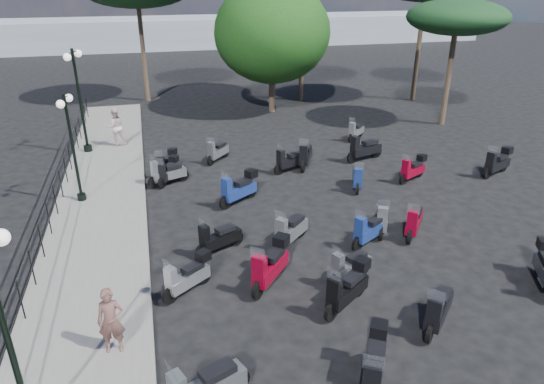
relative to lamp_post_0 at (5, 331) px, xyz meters
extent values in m
plane|color=black|center=(7.07, 5.29, -2.33)|extent=(120.00, 120.00, 0.00)
cube|color=slate|center=(0.57, 8.29, -2.25)|extent=(3.00, 30.00, 0.15)
cylinder|color=black|center=(-0.73, 1.93, -1.63)|extent=(0.04, 0.04, 1.10)
cylinder|color=black|center=(-0.73, 3.30, -1.63)|extent=(0.04, 0.04, 1.10)
cylinder|color=black|center=(-0.73, 4.66, -1.63)|extent=(0.04, 0.04, 1.10)
cylinder|color=black|center=(-0.73, 6.03, -1.63)|extent=(0.04, 0.04, 1.10)
cylinder|color=black|center=(-0.73, 7.40, -1.63)|extent=(0.04, 0.04, 1.10)
cylinder|color=black|center=(-0.73, 8.77, -1.63)|extent=(0.04, 0.04, 1.10)
cylinder|color=black|center=(-0.73, 10.14, -1.63)|extent=(0.04, 0.04, 1.10)
cylinder|color=black|center=(-0.73, 11.51, -1.63)|extent=(0.04, 0.04, 1.10)
cylinder|color=black|center=(-0.73, 12.87, -1.63)|extent=(0.04, 0.04, 1.10)
cylinder|color=black|center=(-0.73, 14.24, -1.63)|extent=(0.04, 0.04, 1.10)
cylinder|color=black|center=(-0.73, 15.61, -1.63)|extent=(0.04, 0.04, 1.10)
cylinder|color=black|center=(-0.73, 16.98, -1.63)|extent=(0.04, 0.04, 1.10)
cylinder|color=black|center=(-0.73, 18.35, -1.63)|extent=(0.04, 0.04, 1.10)
cylinder|color=black|center=(-0.73, 19.72, -1.63)|extent=(0.04, 0.04, 1.10)
cylinder|color=black|center=(-0.73, 21.09, -1.63)|extent=(0.04, 0.04, 1.10)
cube|color=black|center=(-0.73, 8.09, -1.10)|extent=(0.04, 26.00, 0.04)
cube|color=black|center=(-0.73, 8.09, -1.63)|extent=(0.04, 26.00, 0.04)
cylinder|color=black|center=(0.00, 0.00, -0.27)|extent=(0.10, 0.10, 3.81)
sphere|color=white|center=(0.14, 0.40, 1.40)|extent=(0.27, 0.27, 0.27)
cylinder|color=black|center=(-0.06, 9.74, -2.06)|extent=(0.30, 0.30, 0.22)
cylinder|color=black|center=(-0.06, 9.74, -0.32)|extent=(0.10, 0.10, 3.71)
cylinder|color=black|center=(-0.06, 9.74, 1.40)|extent=(0.19, 0.83, 0.04)
sphere|color=white|center=(0.01, 10.15, 1.30)|extent=(0.26, 0.26, 0.26)
sphere|color=white|center=(-0.14, 9.33, 1.30)|extent=(0.26, 0.26, 0.26)
cylinder|color=black|center=(-0.26, 15.08, -2.04)|extent=(0.35, 0.35, 0.27)
cylinder|color=black|center=(-0.26, 15.08, 0.03)|extent=(0.12, 0.12, 4.42)
cylinder|color=black|center=(-0.26, 15.08, 2.08)|extent=(0.37, 0.95, 0.04)
sphere|color=white|center=(-0.10, 15.55, 1.97)|extent=(0.31, 0.31, 0.31)
sphere|color=white|center=(-0.43, 14.61, 1.97)|extent=(0.31, 0.31, 0.31)
imported|color=brown|center=(1.30, 1.73, -1.43)|extent=(0.58, 0.41, 1.49)
imported|color=beige|center=(1.00, 15.57, -1.30)|extent=(0.94, 0.79, 1.74)
cylinder|color=black|center=(3.58, 0.12, -2.06)|extent=(0.52, 0.30, 0.52)
cube|color=black|center=(3.19, -0.04, -1.56)|extent=(0.73, 0.55, 0.15)
plane|color=white|center=(2.39, -0.38, -1.08)|extent=(0.24, 0.41, 0.40)
cylinder|color=black|center=(2.52, 3.23, -2.10)|extent=(0.42, 0.33, 0.44)
cylinder|color=black|center=(3.43, 3.87, -2.10)|extent=(0.42, 0.33, 0.44)
cube|color=#AFB3BA|center=(3.01, 3.58, -1.94)|extent=(1.16, 0.96, 0.32)
cube|color=black|center=(3.14, 3.67, -1.68)|extent=(0.61, 0.55, 0.13)
cube|color=#AFB3BA|center=(2.58, 3.27, -1.68)|extent=(0.33, 0.34, 0.65)
plane|color=white|center=(2.54, 3.24, -1.26)|extent=(0.26, 0.33, 0.34)
cube|color=black|center=(3.44, 3.89, -1.51)|extent=(0.43, 0.42, 0.24)
cylinder|color=black|center=(3.56, 5.08, -2.10)|extent=(0.46, 0.28, 0.46)
cylinder|color=black|center=(4.60, 5.56, -2.10)|extent=(0.46, 0.28, 0.46)
cube|color=black|center=(4.12, 5.34, -1.92)|extent=(1.26, 0.82, 0.32)
cube|color=black|center=(4.27, 5.41, -1.66)|extent=(0.64, 0.50, 0.13)
cube|color=black|center=(3.63, 5.11, -1.66)|extent=(0.31, 0.35, 0.67)
plane|color=white|center=(3.57, 5.08, -1.23)|extent=(0.22, 0.36, 0.36)
cylinder|color=black|center=(2.42, 10.46, -2.09)|extent=(0.48, 0.26, 0.47)
cylinder|color=black|center=(3.53, 10.88, -2.09)|extent=(0.48, 0.26, 0.47)
cube|color=gray|center=(3.02, 10.69, -1.91)|extent=(1.32, 0.76, 0.33)
cube|color=black|center=(3.18, 10.75, -1.64)|extent=(0.66, 0.48, 0.14)
cube|color=gray|center=(2.49, 10.49, -1.64)|extent=(0.31, 0.35, 0.69)
plane|color=white|center=(2.44, 10.47, -1.19)|extent=(0.20, 0.38, 0.37)
cylinder|color=black|center=(2.69, 11.21, -2.11)|extent=(0.30, 0.42, 0.44)
cylinder|color=black|center=(3.26, 12.14, -2.11)|extent=(0.30, 0.42, 0.44)
cube|color=black|center=(3.00, 11.71, -1.94)|extent=(0.87, 1.17, 0.31)
cube|color=black|center=(3.08, 11.84, -1.69)|extent=(0.51, 0.61, 0.13)
cube|color=black|center=(2.73, 11.27, -1.69)|extent=(0.34, 0.31, 0.63)
plane|color=white|center=(2.70, 11.22, -1.28)|extent=(0.33, 0.24, 0.34)
cube|color=black|center=(3.27, 12.15, -1.53)|extent=(0.41, 0.41, 0.24)
cylinder|color=black|center=(6.41, 0.06, -2.07)|extent=(0.35, 0.49, 0.51)
cube|color=black|center=(6.11, -0.43, -1.88)|extent=(1.02, 1.35, 0.36)
cube|color=black|center=(6.21, -0.28, -1.59)|extent=(0.60, 0.70, 0.15)
cube|color=black|center=(5.80, -0.94, -1.59)|extent=(0.39, 0.36, 0.74)
plane|color=white|center=(5.77, -1.00, -1.11)|extent=(0.38, 0.28, 0.39)
cube|color=black|center=(6.42, 0.08, -1.40)|extent=(0.47, 0.48, 0.27)
cylinder|color=black|center=(7.87, 0.42, -2.08)|extent=(0.42, 0.41, 0.49)
cylinder|color=black|center=(8.75, 1.27, -2.08)|extent=(0.42, 0.41, 0.49)
cube|color=black|center=(8.34, 0.88, -1.90)|extent=(1.19, 1.16, 0.34)
cube|color=black|center=(8.47, 1.00, -1.62)|extent=(0.65, 0.64, 0.14)
cube|color=black|center=(7.93, 0.48, -1.62)|extent=(0.37, 0.37, 0.71)
plane|color=white|center=(7.89, 0.44, -1.16)|extent=(0.33, 0.33, 0.38)
cylinder|color=black|center=(4.63, 2.89, -2.06)|extent=(0.42, 0.46, 0.52)
cylinder|color=black|center=(5.48, 3.87, -2.06)|extent=(0.42, 0.46, 0.52)
cube|color=maroon|center=(5.09, 3.42, -1.87)|extent=(1.20, 1.31, 0.37)
cube|color=black|center=(5.21, 3.56, -1.57)|extent=(0.67, 0.70, 0.15)
cube|color=maroon|center=(4.68, 2.95, -1.57)|extent=(0.40, 0.39, 0.76)
plane|color=white|center=(4.64, 2.90, -1.08)|extent=(0.37, 0.34, 0.40)
cube|color=black|center=(5.50, 3.89, -1.37)|extent=(0.50, 0.51, 0.28)
cylinder|color=black|center=(5.70, 4.75, -2.08)|extent=(0.43, 0.41, 0.49)
cylinder|color=black|center=(6.61, 5.58, -2.08)|extent=(0.43, 0.41, 0.49)
cube|color=gray|center=(6.19, 5.20, -1.89)|extent=(1.23, 1.16, 0.35)
cube|color=black|center=(6.32, 5.32, -1.60)|extent=(0.67, 0.65, 0.14)
cube|color=gray|center=(5.76, 4.80, -1.60)|extent=(0.38, 0.38, 0.72)
plane|color=white|center=(5.72, 4.76, -1.14)|extent=(0.32, 0.34, 0.38)
cylinder|color=black|center=(4.70, 8.02, -2.07)|extent=(0.48, 0.37, 0.50)
cylinder|color=black|center=(5.75, 8.73, -2.07)|extent=(0.48, 0.37, 0.50)
cube|color=navy|center=(5.27, 8.40, -1.88)|extent=(1.33, 1.06, 0.36)
cube|color=black|center=(5.42, 8.50, -1.59)|extent=(0.70, 0.61, 0.15)
cube|color=navy|center=(4.77, 8.07, -1.59)|extent=(0.37, 0.39, 0.74)
plane|color=white|center=(4.72, 8.04, -1.12)|extent=(0.29, 0.38, 0.39)
cube|color=black|center=(5.77, 8.74, -1.40)|extent=(0.48, 0.48, 0.27)
cylinder|color=black|center=(4.81, 12.31, -2.10)|extent=(0.37, 0.40, 0.45)
cylinder|color=black|center=(5.56, 13.15, -2.10)|extent=(0.37, 0.40, 0.45)
cube|color=gray|center=(5.22, 12.77, -1.93)|extent=(1.04, 1.12, 0.32)
cube|color=black|center=(5.32, 12.89, -1.67)|extent=(0.58, 0.60, 0.13)
cube|color=gray|center=(4.86, 12.37, -1.67)|extent=(0.35, 0.34, 0.65)
plane|color=white|center=(4.83, 12.33, -1.25)|extent=(0.31, 0.29, 0.35)
cylinder|color=black|center=(6.07, 1.64, -2.08)|extent=(0.47, 0.37, 0.50)
cylinder|color=black|center=(7.08, 2.36, -2.08)|extent=(0.47, 0.37, 0.50)
cube|color=black|center=(6.62, 2.03, -1.89)|extent=(1.30, 1.06, 0.35)
cube|color=black|center=(6.76, 2.13, -1.60)|extent=(0.69, 0.61, 0.14)
cube|color=black|center=(6.14, 1.69, -1.60)|extent=(0.37, 0.38, 0.72)
plane|color=white|center=(6.09, 1.65, -1.14)|extent=(0.29, 0.37, 0.38)
cube|color=black|center=(7.10, 2.37, -1.41)|extent=(0.48, 0.47, 0.27)
cylinder|color=black|center=(6.61, 2.79, -2.10)|extent=(0.44, 0.26, 0.44)
cylinder|color=black|center=(7.62, 3.24, -2.10)|extent=(0.44, 0.26, 0.44)
cube|color=#4E5256|center=(7.16, 3.03, -1.94)|extent=(1.23, 0.77, 0.31)
cube|color=black|center=(7.30, 3.10, -1.68)|extent=(0.62, 0.48, 0.13)
cube|color=#4E5256|center=(6.68, 2.82, -1.68)|extent=(0.30, 0.34, 0.65)
plane|color=white|center=(6.62, 2.80, -1.26)|extent=(0.21, 0.35, 0.34)
cylinder|color=black|center=(7.92, 4.35, -2.09)|extent=(0.46, 0.32, 0.47)
cylinder|color=black|center=(8.94, 4.95, -2.09)|extent=(0.46, 0.32, 0.47)
cube|color=navy|center=(8.47, 4.67, -1.91)|extent=(1.27, 0.94, 0.33)
cube|color=black|center=(8.62, 4.76, -1.64)|extent=(0.66, 0.55, 0.14)
cube|color=navy|center=(7.99, 4.39, -1.64)|extent=(0.34, 0.36, 0.69)
plane|color=white|center=(7.94, 4.36, -1.19)|extent=(0.26, 0.36, 0.37)
cylinder|color=black|center=(7.30, 10.58, -2.09)|extent=(0.46, 0.27, 0.46)
cylinder|color=black|center=(8.36, 11.04, -2.09)|extent=(0.46, 0.27, 0.46)
cube|color=black|center=(7.88, 10.83, -1.92)|extent=(1.28, 0.80, 0.33)
cube|color=black|center=(8.03, 10.90, -1.65)|extent=(0.65, 0.50, 0.13)
cube|color=black|center=(7.37, 10.61, -1.65)|extent=(0.31, 0.35, 0.67)
plane|color=white|center=(7.32, 10.59, -1.22)|extent=(0.22, 0.37, 0.36)
cylinder|color=black|center=(8.30, 10.57, -2.07)|extent=(0.33, 0.50, 0.51)
cylinder|color=black|center=(8.88, 11.71, -2.07)|extent=(0.33, 0.50, 0.51)
cube|color=black|center=(8.61, 11.19, -1.88)|extent=(0.95, 1.40, 0.36)
cube|color=black|center=(8.70, 11.35, -1.58)|extent=(0.57, 0.71, 0.15)
cube|color=black|center=(8.34, 10.65, -1.58)|extent=(0.39, 0.35, 0.74)
plane|color=white|center=(8.31, 10.59, -1.10)|extent=(0.40, 0.26, 0.40)
cylinder|color=black|center=(9.58, 4.34, -2.09)|extent=(0.37, 0.43, 0.47)
cylinder|color=black|center=(10.33, 5.25, -2.09)|extent=(0.37, 0.43, 0.47)
cube|color=maroon|center=(9.99, 4.83, -1.91)|extent=(1.07, 1.20, 0.33)
cube|color=black|center=(10.09, 4.96, -1.64)|extent=(0.60, 0.64, 0.14)
cube|color=maroon|center=(9.63, 4.40, -1.64)|extent=(0.36, 0.35, 0.69)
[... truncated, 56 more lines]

